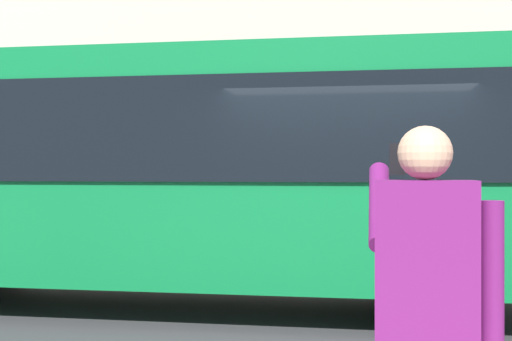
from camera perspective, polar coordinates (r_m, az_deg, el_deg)
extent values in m
plane|color=#38383A|center=(7.60, 7.74, -12.65)|extent=(60.00, 60.00, 0.00)
cube|color=#0F7238|center=(8.47, -7.07, 0.24)|extent=(9.00, 2.50, 2.60)
cube|color=black|center=(7.28, -9.96, 3.42)|extent=(7.60, 0.06, 1.10)
cylinder|color=black|center=(9.29, 13.17, -7.20)|extent=(1.00, 0.28, 1.00)
cylinder|color=black|center=(7.12, 14.23, -9.42)|extent=(1.00, 0.28, 1.00)
cube|color=#6B1960|center=(2.87, 13.84, -7.38)|extent=(0.40, 0.24, 0.66)
sphere|color=#D8A884|center=(2.85, 13.84, 1.43)|extent=(0.22, 0.22, 0.22)
cylinder|color=#6B1960|center=(2.91, 19.01, -8.09)|extent=(0.09, 0.09, 0.58)
cylinder|color=#6B1960|center=(3.01, 10.20, -2.84)|extent=(0.09, 0.48, 0.37)
cube|color=black|center=(3.14, 11.64, 0.93)|extent=(0.07, 0.01, 0.14)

